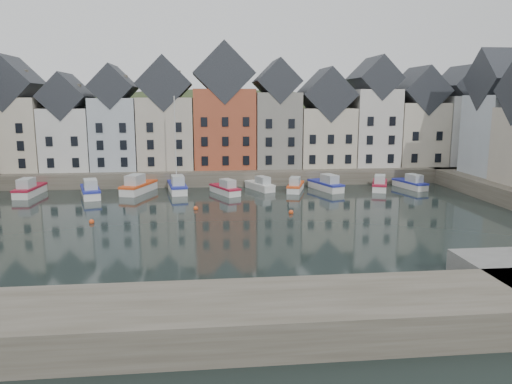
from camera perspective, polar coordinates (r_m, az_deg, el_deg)
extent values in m
plane|color=black|center=(47.11, -2.12, -4.03)|extent=(260.00, 260.00, 0.00)
cube|color=#4A4538|center=(76.33, -3.75, 2.35)|extent=(90.00, 16.00, 2.00)
cube|color=#4A4538|center=(26.74, -21.00, -14.12)|extent=(50.00, 6.00, 2.00)
ellipsoid|color=#26371B|center=(105.83, -4.25, -5.87)|extent=(153.60, 70.40, 64.00)
sphere|color=black|center=(97.06, -12.70, 8.43)|extent=(5.77, 5.77, 5.77)
sphere|color=black|center=(109.94, 8.67, 8.48)|extent=(5.27, 5.27, 5.27)
sphere|color=black|center=(105.73, 13.27, 8.11)|extent=(5.07, 5.07, 5.07)
sphere|color=black|center=(102.26, 3.67, 8.26)|extent=(5.01, 5.01, 5.01)
sphere|color=black|center=(107.88, -25.02, 6.76)|extent=(3.94, 3.94, 3.94)
sphere|color=black|center=(110.40, 10.50, 8.40)|extent=(5.21, 5.21, 5.21)
sphere|color=black|center=(104.32, -3.40, 8.59)|extent=(5.45, 5.45, 5.45)
sphere|color=black|center=(102.48, 17.53, 7.46)|extent=(4.49, 4.49, 4.49)
cube|color=beige|center=(78.08, -25.77, 5.97)|extent=(7.67, 8.00, 10.07)
cube|color=#212529|center=(77.96, -26.18, 11.05)|extent=(7.67, 8.16, 7.67)
cube|color=silver|center=(76.03, -20.54, 5.70)|extent=(6.56, 8.00, 8.61)
cube|color=#212529|center=(75.83, -20.83, 10.16)|extent=(6.56, 8.16, 6.56)
cube|color=#ABB5BE|center=(74.64, -15.68, 6.44)|extent=(6.20, 8.00, 10.02)
cube|color=#212529|center=(74.50, -15.94, 11.46)|extent=(6.20, 8.16, 6.20)
cube|color=#B4AA99|center=(73.82, -10.20, 6.64)|extent=(7.70, 8.00, 10.08)
cube|color=#212529|center=(73.69, -10.38, 12.04)|extent=(7.70, 8.16, 7.70)
cube|color=#A2482E|center=(73.68, -3.68, 7.25)|extent=(8.69, 8.00, 11.28)
cube|color=#212529|center=(73.65, -3.76, 13.31)|extent=(8.69, 8.16, 8.69)
cube|color=gray|center=(74.44, 2.30, 7.10)|extent=(6.43, 8.00, 10.78)
cube|color=#212529|center=(74.35, 2.34, 12.48)|extent=(6.43, 8.16, 6.43)
cube|color=beige|center=(75.93, 7.78, 6.24)|extent=(7.88, 8.00, 8.56)
cube|color=#212529|center=(75.73, 7.90, 10.94)|extent=(7.88, 8.16, 7.88)
cube|color=beige|center=(77.94, 13.09, 7.17)|extent=(6.50, 8.00, 11.27)
cube|color=#212529|center=(77.89, 13.32, 12.50)|extent=(6.50, 8.16, 6.50)
cube|color=beige|center=(80.58, 17.81, 6.35)|extent=(7.23, 8.00, 9.32)
cube|color=#212529|center=(80.42, 18.07, 10.94)|extent=(7.23, 8.16, 7.23)
cube|color=silver|center=(83.56, 22.15, 6.56)|extent=(6.18, 8.00, 10.32)
cube|color=#212529|center=(83.45, 22.48, 11.13)|extent=(6.18, 8.16, 6.18)
cube|color=#ABB5BE|center=(73.29, 26.29, 5.82)|extent=(7.47, 8.00, 10.38)
cube|color=#212529|center=(73.19, 26.75, 11.41)|extent=(7.62, 8.00, 8.00)
sphere|color=#DD481A|center=(54.75, -6.90, -1.87)|extent=(0.50, 0.50, 0.50)
sphere|color=#DD481A|center=(52.63, 4.02, -2.32)|extent=(0.50, 0.50, 0.50)
sphere|color=#DD481A|center=(51.03, -18.28, -3.25)|extent=(0.50, 0.50, 0.50)
cube|color=silver|center=(68.69, -24.40, -0.03)|extent=(2.33, 6.48, 1.17)
cube|color=maroon|center=(68.59, -24.44, 0.50)|extent=(2.44, 6.62, 0.27)
cube|color=#A6AEAF|center=(67.62, -24.78, 0.89)|extent=(1.65, 2.64, 1.27)
cube|color=silver|center=(65.00, -18.40, -0.17)|extent=(3.60, 6.70, 1.18)
cube|color=#21299B|center=(64.89, -18.43, 0.39)|extent=(3.74, 6.86, 0.27)
cube|color=#A6AEAF|center=(63.83, -18.40, 0.82)|extent=(2.14, 2.88, 1.28)
cube|color=silver|center=(66.22, -13.20, 0.31)|extent=(4.27, 7.16, 1.26)
cube|color=#DD481A|center=(66.10, -13.23, 0.89)|extent=(4.42, 7.33, 0.29)
cube|color=#A6AEAF|center=(65.09, -13.66, 1.34)|extent=(2.44, 3.13, 1.37)
cube|color=silver|center=(65.49, -8.99, 0.32)|extent=(2.81, 6.61, 1.17)
cube|color=#21299B|center=(65.38, -9.00, 0.87)|extent=(2.93, 6.76, 0.27)
cube|color=#A6AEAF|center=(64.33, -8.94, 1.30)|extent=(1.84, 2.75, 1.28)
cylinder|color=silver|center=(65.34, -9.19, 5.63)|extent=(0.15, 0.15, 11.75)
cube|color=silver|center=(63.62, -3.58, 0.08)|extent=(3.80, 5.68, 1.01)
cube|color=maroon|center=(63.53, -3.59, 0.57)|extent=(3.93, 5.82, 0.23)
cube|color=#A6AEAF|center=(62.71, -3.25, 0.95)|extent=(2.08, 2.53, 1.10)
cube|color=silver|center=(66.30, 0.43, 0.52)|extent=(3.57, 5.51, 0.97)
cube|color=silver|center=(66.21, 0.43, 0.97)|extent=(3.70, 5.64, 0.22)
cube|color=#A6AEAF|center=(65.45, 0.78, 1.33)|extent=(1.98, 2.44, 1.06)
cube|color=silver|center=(65.80, 4.55, 0.41)|extent=(3.18, 5.62, 0.99)
cube|color=#DD481A|center=(65.71, 4.56, 0.88)|extent=(3.30, 5.75, 0.22)
cube|color=#A6AEAF|center=(64.83, 4.47, 1.23)|extent=(1.85, 2.44, 1.08)
cube|color=silver|center=(66.81, 7.95, 0.54)|extent=(3.67, 6.38, 1.12)
cube|color=#21299B|center=(66.71, 7.96, 1.05)|extent=(3.81, 6.53, 0.25)
cube|color=#A6AEAF|center=(65.85, 8.41, 1.46)|extent=(2.13, 2.77, 1.22)
cube|color=silver|center=(68.60, 13.94, 0.57)|extent=(3.68, 6.00, 1.06)
cube|color=maroon|center=(68.51, 13.97, 1.04)|extent=(3.81, 6.14, 0.24)
cube|color=#A6AEAF|center=(67.56, 13.97, 1.41)|extent=(2.08, 2.63, 1.15)
cube|color=silver|center=(70.66, 17.16, 0.69)|extent=(3.02, 5.86, 1.03)
cube|color=#21299B|center=(70.57, 17.18, 1.13)|extent=(3.14, 5.99, 0.23)
cube|color=#A6AEAF|center=(69.83, 17.63, 1.48)|extent=(1.83, 2.50, 1.12)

